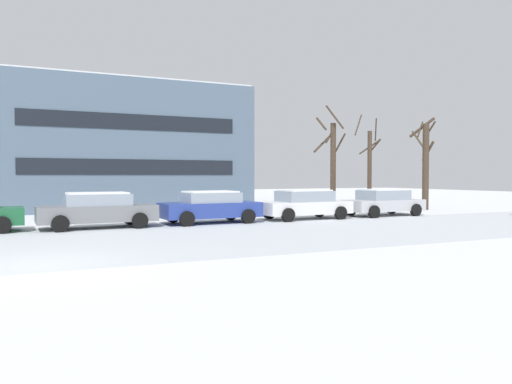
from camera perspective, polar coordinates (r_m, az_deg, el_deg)
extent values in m
plane|color=white|center=(12.76, -24.26, -7.77)|extent=(120.00, 120.00, 0.00)
cube|color=silver|center=(16.03, -24.39, -5.83)|extent=(80.00, 8.61, 0.00)
cylinder|color=black|center=(22.05, -27.16, -2.98)|extent=(0.65, 0.24, 0.64)
cylinder|color=black|center=(20.24, -27.19, -3.40)|extent=(0.65, 0.24, 0.64)
cube|color=slate|center=(20.94, -17.75, -2.36)|extent=(4.63, 1.89, 0.65)
cube|color=#8C99A8|center=(20.91, -17.77, -0.84)|extent=(2.57, 1.68, 0.46)
cube|color=white|center=(20.90, -17.78, -0.12)|extent=(2.34, 1.55, 0.06)
cylinder|color=black|center=(22.11, -14.30, -2.83)|extent=(0.65, 0.24, 0.64)
cylinder|color=black|center=(20.39, -13.22, -3.21)|extent=(0.65, 0.24, 0.64)
cylinder|color=black|center=(21.66, -22.01, -3.00)|extent=(0.65, 0.24, 0.64)
cylinder|color=black|center=(19.90, -21.58, -3.41)|extent=(0.65, 0.24, 0.64)
cube|color=#283D93|center=(22.20, -5.29, -2.04)|extent=(4.44, 2.04, 0.65)
cube|color=#8C99A8|center=(22.17, -5.30, -0.62)|extent=(2.47, 1.82, 0.45)
cube|color=white|center=(22.16, -5.30, 0.04)|extent=(2.24, 1.68, 0.06)
cylinder|color=black|center=(23.66, -2.95, -2.47)|extent=(0.65, 0.24, 0.64)
cylinder|color=black|center=(21.92, -0.90, -2.81)|extent=(0.65, 0.24, 0.64)
cylinder|color=black|center=(22.66, -9.54, -2.68)|extent=(0.65, 0.24, 0.64)
cylinder|color=black|center=(20.83, -7.96, -3.07)|extent=(0.65, 0.24, 0.64)
cube|color=white|center=(24.21, 5.61, -1.79)|extent=(4.59, 1.94, 0.60)
cube|color=#8C99A8|center=(24.19, 5.62, -0.48)|extent=(2.55, 1.73, 0.51)
cube|color=white|center=(24.18, 5.62, 0.20)|extent=(2.32, 1.60, 0.06)
cylinder|color=black|center=(25.80, 7.28, -2.13)|extent=(0.65, 0.24, 0.64)
cylinder|color=black|center=(24.32, 9.70, -2.38)|extent=(0.65, 0.24, 0.64)
cylinder|color=black|center=(24.27, 1.52, -2.36)|extent=(0.65, 0.24, 0.64)
cylinder|color=black|center=(22.69, 3.71, -2.66)|extent=(0.65, 0.24, 0.64)
cube|color=silver|center=(27.05, 14.40, -1.47)|extent=(4.40, 1.97, 0.58)
cube|color=#8C99A8|center=(27.03, 14.41, -0.33)|extent=(2.44, 1.75, 0.50)
cube|color=white|center=(27.02, 14.42, 0.27)|extent=(2.22, 1.62, 0.06)
cylinder|color=black|center=(28.70, 15.29, -1.78)|extent=(0.65, 0.24, 0.64)
cylinder|color=black|center=(27.36, 17.90, -1.98)|extent=(0.65, 0.24, 0.64)
cylinder|color=black|center=(26.89, 10.84, -1.99)|extent=(0.65, 0.24, 0.64)
cylinder|color=black|center=(25.45, 13.39, -2.22)|extent=(0.65, 0.24, 0.64)
cylinder|color=#423326|center=(30.59, 12.92, 2.36)|extent=(0.26, 0.26, 4.80)
cylinder|color=#423326|center=(31.25, 12.94, 5.07)|extent=(1.07, 0.85, 0.92)
cylinder|color=#423326|center=(30.92, 11.69, 7.59)|extent=(1.19, 0.98, 1.40)
cylinder|color=#423326|center=(30.74, 13.61, 6.99)|extent=(0.50, 0.68, 1.30)
cylinder|color=#423326|center=(30.97, 13.51, 5.17)|extent=(0.26, 0.97, 0.85)
cylinder|color=#423326|center=(28.32, 8.85, 2.71)|extent=(0.31, 0.31, 5.08)
cylinder|color=#423326|center=(28.22, 7.52, 7.80)|extent=(0.43, 1.47, 0.87)
cylinder|color=#423326|center=(28.78, 7.57, 5.47)|extent=(1.48, 0.77, 1.02)
cylinder|color=#423326|center=(28.74, 9.44, 5.18)|extent=(0.43, 1.01, 1.47)
cylinder|color=#423326|center=(28.03, 9.05, 8.50)|extent=(1.01, 0.52, 1.34)
cylinder|color=#423326|center=(28.67, 8.56, 6.56)|extent=(0.69, 0.13, 1.02)
cylinder|color=#423326|center=(32.56, 18.93, 2.75)|extent=(0.39, 0.39, 5.35)
cylinder|color=#423326|center=(32.90, 19.19, 4.45)|extent=(0.45, 0.81, 1.26)
cylinder|color=#423326|center=(32.33, 18.08, 5.84)|extent=(0.35, 1.23, 1.09)
cylinder|color=#423326|center=(33.42, 18.56, 7.05)|extent=(1.54, 0.85, 1.31)
cylinder|color=#423326|center=(32.97, 19.41, 6.81)|extent=(0.18, 0.85, 1.00)
cylinder|color=#423326|center=(32.82, 18.36, 6.85)|extent=(0.79, 0.43, 1.04)
cube|color=slate|center=(35.39, -15.64, 4.76)|extent=(15.54, 11.22, 7.89)
cube|color=white|center=(35.83, -15.70, 11.14)|extent=(15.23, 11.00, 0.10)
cube|color=black|center=(29.81, -13.88, 2.80)|extent=(12.43, 0.04, 0.90)
cube|color=black|center=(29.97, -13.92, 7.83)|extent=(12.43, 0.04, 0.90)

